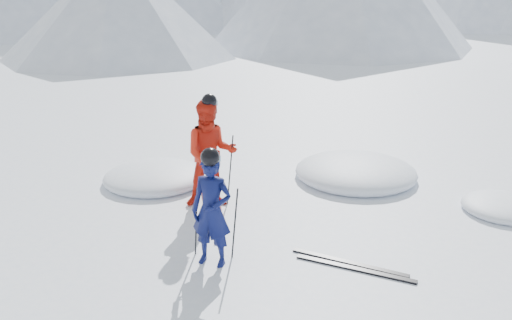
# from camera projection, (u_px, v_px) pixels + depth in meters

# --- Properties ---
(ground) EXTENTS (160.00, 160.00, 0.00)m
(ground) POSITION_uv_depth(u_px,v_px,m) (353.00, 250.00, 8.08)
(ground) COLOR white
(ground) RESTS_ON ground
(skier_blue) EXTENTS (0.61, 0.42, 1.60)m
(skier_blue) POSITION_uv_depth(u_px,v_px,m) (212.00, 211.00, 7.46)
(skier_blue) COLOR #0C1249
(skier_blue) RESTS_ON ground
(skier_red) EXTENTS (1.14, 1.03, 1.91)m
(skier_red) POSITION_uv_depth(u_px,v_px,m) (211.00, 154.00, 9.42)
(skier_red) COLOR red
(skier_red) RESTS_ON ground
(pole_blue_left) EXTENTS (0.11, 0.08, 1.07)m
(pole_blue_left) POSITION_uv_depth(u_px,v_px,m) (196.00, 222.00, 7.76)
(pole_blue_left) COLOR black
(pole_blue_left) RESTS_ON ground
(pole_blue_right) EXTENTS (0.11, 0.07, 1.07)m
(pole_blue_right) POSITION_uv_depth(u_px,v_px,m) (235.00, 223.00, 7.70)
(pole_blue_right) COLOR black
(pole_blue_right) RESTS_ON ground
(pole_red_left) EXTENTS (0.13, 0.10, 1.27)m
(pole_red_left) POSITION_uv_depth(u_px,v_px,m) (201.00, 165.00, 9.82)
(pole_red_left) COLOR black
(pole_red_left) RESTS_ON ground
(pole_red_right) EXTENTS (0.13, 0.09, 1.27)m
(pole_red_right) POSITION_uv_depth(u_px,v_px,m) (230.00, 170.00, 9.57)
(pole_red_right) COLOR black
(pole_red_right) RESTS_ON ground
(ski_worn_left) EXTENTS (0.82, 1.57, 0.03)m
(ski_worn_left) POSITION_uv_depth(u_px,v_px,m) (206.00, 203.00, 9.74)
(ski_worn_left) COLOR black
(ski_worn_left) RESTS_ON ground
(ski_worn_right) EXTENTS (0.72, 1.61, 0.03)m
(ski_worn_right) POSITION_uv_depth(u_px,v_px,m) (218.00, 204.00, 9.68)
(ski_worn_right) COLOR black
(ski_worn_right) RESTS_ON ground
(ski_loose_a) EXTENTS (1.69, 0.42, 0.03)m
(ski_loose_a) POSITION_uv_depth(u_px,v_px,m) (349.00, 263.00, 7.68)
(ski_loose_a) COLOR black
(ski_loose_a) RESTS_ON ground
(ski_loose_b) EXTENTS (1.69, 0.36, 0.03)m
(ski_loose_b) POSITION_uv_depth(u_px,v_px,m) (355.00, 269.00, 7.52)
(ski_loose_b) COLOR black
(ski_loose_b) RESTS_ON ground
(snow_lumps) EXTENTS (8.26, 3.61, 0.54)m
(snow_lumps) POSITION_uv_depth(u_px,v_px,m) (306.00, 182.00, 10.79)
(snow_lumps) COLOR white
(snow_lumps) RESTS_ON ground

